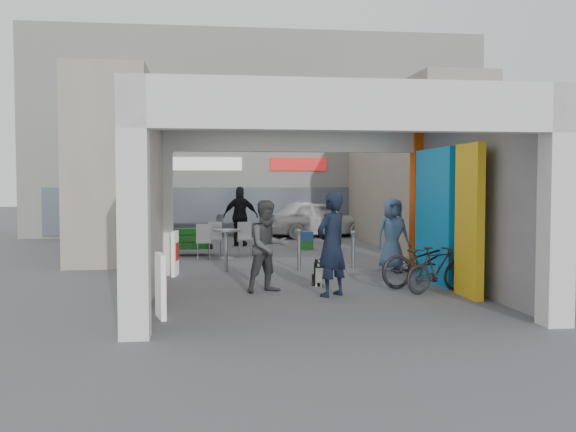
{
  "coord_description": "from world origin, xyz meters",
  "views": [
    {
      "loc": [
        -2.03,
        -12.71,
        2.09
      ],
      "look_at": [
        -0.29,
        1.0,
        1.37
      ],
      "focal_mm": 40.0,
      "sensor_mm": 36.0,
      "label": 1
    }
  ],
  "objects": [
    {
      "name": "ground",
      "position": [
        0.0,
        0.0,
        0.0
      ],
      "size": [
        90.0,
        90.0,
        0.0
      ],
      "primitive_type": "plane",
      "color": "#535358",
      "rests_on": "ground"
    },
    {
      "name": "border_collie",
      "position": [
        0.19,
        0.01,
        0.23
      ],
      "size": [
        0.21,
        0.41,
        0.57
      ],
      "rotation": [
        0.0,
        0.0,
        -0.19
      ],
      "color": "black",
      "rests_on": "ground"
    },
    {
      "name": "arcade_canopy",
      "position": [
        0.54,
        -0.82,
        2.3
      ],
      "size": [
        6.4,
        6.45,
        6.4
      ],
      "color": "silver",
      "rests_on": "ground"
    },
    {
      "name": "advert_board_far",
      "position": [
        -2.75,
        1.8,
        0.51
      ],
      "size": [
        0.16,
        0.56,
        1.0
      ],
      "rotation": [
        0.0,
        0.0,
        -0.12
      ],
      "color": "white",
      "rests_on": "ground"
    },
    {
      "name": "man_back_turned",
      "position": [
        -0.88,
        -0.61,
        0.88
      ],
      "size": [
        1.05,
        0.95,
        1.75
      ],
      "primitive_type": "imported",
      "rotation": [
        0.0,
        0.0,
        0.41
      ],
      "color": "#404043",
      "rests_on": "ground"
    },
    {
      "name": "man_with_dog",
      "position": [
        0.24,
        -1.2,
        0.96
      ],
      "size": [
        0.83,
        0.79,
        1.92
      ],
      "primitive_type": "imported",
      "rotation": [
        0.0,
        0.0,
        3.8
      ],
      "color": "black",
      "rests_on": "ground"
    },
    {
      "name": "bollard_left",
      "position": [
        -1.59,
        2.34,
        0.48
      ],
      "size": [
        0.09,
        0.09,
        0.96
      ],
      "primitive_type": "cylinder",
      "color": "gray",
      "rests_on": "ground"
    },
    {
      "name": "advert_board_near",
      "position": [
        -2.75,
        -2.74,
        0.51
      ],
      "size": [
        0.21,
        0.55,
        1.0
      ],
      "rotation": [
        0.0,
        0.0,
        0.24
      ],
      "color": "white",
      "rests_on": "ground"
    },
    {
      "name": "man_crates",
      "position": [
        -0.94,
        8.37,
        0.98
      ],
      "size": [
        1.22,
        0.68,
        1.96
      ],
      "primitive_type": "imported",
      "rotation": [
        0.0,
        0.0,
        2.96
      ],
      "color": "black",
      "rests_on": "ground"
    },
    {
      "name": "bicycle_rear",
      "position": [
        2.3,
        -1.08,
        0.44
      ],
      "size": [
        1.53,
        0.96,
        0.89
      ],
      "primitive_type": "imported",
      "rotation": [
        0.0,
        0.0,
        1.97
      ],
      "color": "black",
      "rests_on": "ground"
    },
    {
      "name": "far_building",
      "position": [
        -0.0,
        13.99,
        3.99
      ],
      "size": [
        18.0,
        4.08,
        8.0
      ],
      "color": "white",
      "rests_on": "ground"
    },
    {
      "name": "white_van",
      "position": [
        2.16,
        11.5,
        0.7
      ],
      "size": [
        4.36,
        2.48,
        1.4
      ],
      "primitive_type": "imported",
      "rotation": [
        0.0,
        0.0,
        1.78
      ],
      "color": "silver",
      "rests_on": "ground"
    },
    {
      "name": "crate_stack",
      "position": [
        1.02,
        7.0,
        0.28
      ],
      "size": [
        0.47,
        0.37,
        0.56
      ],
      "rotation": [
        0.0,
        0.0,
        -0.05
      ],
      "color": "#1B6020",
      "rests_on": "ground"
    },
    {
      "name": "bollard_right",
      "position": [
        1.51,
        2.57,
        0.45
      ],
      "size": [
        0.09,
        0.09,
        0.89
      ],
      "primitive_type": "cylinder",
      "color": "gray",
      "rests_on": "ground"
    },
    {
      "name": "produce_stand",
      "position": [
        -2.46,
        5.88,
        0.3
      ],
      "size": [
        1.16,
        0.63,
        0.77
      ],
      "rotation": [
        0.0,
        0.0,
        -0.05
      ],
      "color": "black",
      "rests_on": "ground"
    },
    {
      "name": "bicycle_front",
      "position": [
        2.3,
        -0.38,
        0.53
      ],
      "size": [
        2.11,
        1.21,
        1.05
      ],
      "primitive_type": "imported",
      "rotation": [
        0.0,
        0.0,
        1.85
      ],
      "color": "black",
      "rests_on": "ground"
    },
    {
      "name": "man_elderly",
      "position": [
        2.36,
        2.1,
        0.86
      ],
      "size": [
        0.93,
        0.7,
        1.72
      ],
      "primitive_type": "imported",
      "rotation": [
        0.0,
        0.0,
        0.19
      ],
      "color": "#5578A5",
      "rests_on": "ground"
    },
    {
      "name": "plaza_bldg_left",
      "position": [
        -4.5,
        7.5,
        2.5
      ],
      "size": [
        2.0,
        9.0,
        5.0
      ],
      "primitive_type": "cube",
      "color": "#A19885",
      "rests_on": "ground"
    },
    {
      "name": "bollard_center",
      "position": [
        0.13,
        2.29,
        0.48
      ],
      "size": [
        0.09,
        0.09,
        0.96
      ],
      "primitive_type": "cylinder",
      "color": "gray",
      "rests_on": "ground"
    },
    {
      "name": "plaza_bldg_right",
      "position": [
        4.5,
        7.5,
        2.5
      ],
      "size": [
        2.0,
        9.0,
        5.0
      ],
      "primitive_type": "cube",
      "color": "#A19885",
      "rests_on": "ground"
    },
    {
      "name": "cafe_set",
      "position": [
        -1.61,
        5.34,
        0.34
      ],
      "size": [
        1.58,
        1.27,
        0.95
      ],
      "rotation": [
        0.0,
        0.0,
        0.09
      ],
      "color": "#B0AFB5",
      "rests_on": "ground"
    }
  ]
}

